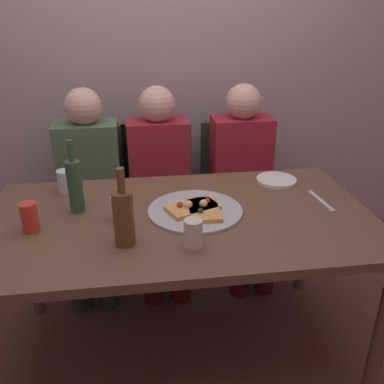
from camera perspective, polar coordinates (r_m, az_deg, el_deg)
The scene contains 20 objects.
ground_plane at distance 2.24m, azimuth -1.34°, elevation -20.71°, with size 8.00×8.00×0.00m, color #513828.
back_wall at distance 2.77m, azimuth -4.66°, elevation 18.47°, with size 6.00×0.10×2.60m, color #B29EA3.
dining_table at distance 1.82m, azimuth -1.55°, elevation -5.35°, with size 1.66×0.91×0.76m.
pizza_tray at distance 1.81m, azimuth 0.44°, elevation -2.57°, with size 0.41×0.41×0.01m, color #ADADB2.
pizza_slice_last at distance 1.80m, azimuth -0.01°, elevation -2.11°, with size 0.25×0.20×0.05m.
pizza_slice_extra at distance 1.78m, azimuth 1.66°, elevation -2.36°, with size 0.14×0.22×0.05m.
wine_bottle at distance 1.83m, azimuth -15.85°, elevation 0.95°, with size 0.06×0.06×0.32m.
beer_bottle at distance 1.54m, azimuth -9.42°, elevation -3.36°, with size 0.08×0.08×0.31m.
tumbler_near at distance 1.54m, azimuth 0.16°, elevation -5.73°, with size 0.07×0.07×0.11m, color beige.
tumbler_far at distance 1.75m, azimuth -9.81°, elevation -2.14°, with size 0.08×0.08×0.11m, color beige.
wine_glass at distance 2.08m, azimuth -17.02°, elevation 1.45°, with size 0.08×0.08×0.11m, color silver.
soda_can at distance 1.76m, azimuth -21.50°, elevation -3.28°, with size 0.07×0.07×0.12m, color red.
plate_stack at distance 2.16m, azimuth 11.55°, elevation 1.62°, with size 0.20×0.20×0.02m, color white.
table_knife at distance 1.99m, azimuth 17.36°, elevation -1.16°, with size 0.22×0.02×0.01m, color #B7B7BC.
chair_left at distance 2.67m, azimuth -13.42°, elevation 0.04°, with size 0.44×0.44×0.90m.
chair_middle at distance 2.65m, azimuth -4.52°, elevation 0.56°, with size 0.44×0.44×0.90m.
chair_right at distance 2.73m, azimuth 6.20°, elevation 1.16°, with size 0.44×0.44×0.90m.
guest_in_sweater at distance 2.48m, azimuth -13.96°, elevation 1.30°, with size 0.36×0.56×1.17m.
guest_in_beanie at distance 2.46m, azimuth -4.38°, elevation 1.86°, with size 0.36×0.56×1.17m.
guest_by_wall at distance 2.54m, azimuth 7.13°, elevation 2.47°, with size 0.36×0.56×1.17m.
Camera 1 is at (-0.17, -1.57, 1.59)m, focal length 38.66 mm.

